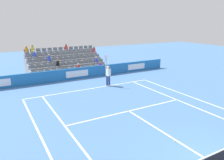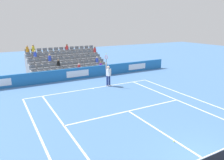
# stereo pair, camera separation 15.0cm
# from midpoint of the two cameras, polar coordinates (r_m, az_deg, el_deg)

# --- Properties ---
(line_baseline) EXTENTS (10.97, 0.10, 0.01)m
(line_baseline) POSITION_cam_midpoint_polar(r_m,az_deg,el_deg) (18.25, -4.90, -2.17)
(line_baseline) COLOR white
(line_baseline) RESTS_ON ground
(line_service) EXTENTS (8.23, 0.10, 0.01)m
(line_service) POSITION_cam_midpoint_polar(r_m,az_deg,el_deg) (13.71, 4.65, -8.14)
(line_service) COLOR white
(line_service) RESTS_ON ground
(line_centre_service) EXTENTS (0.10, 6.40, 0.01)m
(line_centre_service) POSITION_cam_midpoint_polar(r_m,az_deg,el_deg) (11.46, 13.76, -13.48)
(line_centre_service) COLOR white
(line_centre_service) RESTS_ON ground
(line_singles_sideline_left) EXTENTS (0.10, 11.89, 0.01)m
(line_singles_sideline_left) POSITION_cam_midpoint_polar(r_m,az_deg,el_deg) (11.73, -11.48, -12.63)
(line_singles_sideline_left) COLOR white
(line_singles_sideline_left) RESTS_ON ground
(line_singles_sideline_right) EXTENTS (0.10, 11.89, 0.01)m
(line_singles_sideline_right) POSITION_cam_midpoint_polar(r_m,az_deg,el_deg) (15.93, 18.09, -5.50)
(line_singles_sideline_right) COLOR white
(line_singles_sideline_right) RESTS_ON ground
(line_doubles_sideline_left) EXTENTS (0.10, 11.89, 0.01)m
(line_doubles_sideline_left) POSITION_cam_midpoint_polar(r_m,az_deg,el_deg) (11.47, -18.19, -13.81)
(line_doubles_sideline_left) COLOR white
(line_doubles_sideline_left) RESTS_ON ground
(line_doubles_sideline_right) EXTENTS (0.10, 11.89, 0.01)m
(line_doubles_sideline_right) POSITION_cam_midpoint_polar(r_m,az_deg,el_deg) (16.92, 21.28, -4.59)
(line_doubles_sideline_right) COLOR white
(line_doubles_sideline_right) RESTS_ON ground
(line_centre_mark) EXTENTS (0.10, 0.20, 0.01)m
(line_centre_mark) POSITION_cam_midpoint_polar(r_m,az_deg,el_deg) (18.16, -4.77, -2.25)
(line_centre_mark) COLOR white
(line_centre_mark) RESTS_ON ground
(sponsor_barrier) EXTENTS (21.07, 0.22, 1.09)m
(sponsor_barrier) POSITION_cam_midpoint_polar(r_m,az_deg,el_deg) (21.32, -8.89, 1.74)
(sponsor_barrier) COLOR #1E66AD
(sponsor_barrier) RESTS_ON ground
(tennis_net) EXTENTS (11.97, 0.10, 1.07)m
(tennis_net) POSITION_cam_midpoint_polar(r_m,az_deg,el_deg) (9.50, 27.72, -17.96)
(tennis_net) COLOR #33383D
(tennis_net) RESTS_ON ground
(tennis_player) EXTENTS (0.53, 0.40, 2.85)m
(tennis_player) POSITION_cam_midpoint_polar(r_m,az_deg,el_deg) (18.59, -0.76, 1.37)
(tennis_player) COLOR navy
(tennis_player) RESTS_ON ground
(stadium_stand) EXTENTS (8.06, 4.75, 3.05)m
(stadium_stand) POSITION_cam_midpoint_polar(r_m,az_deg,el_deg) (24.58, -11.83, 4.02)
(stadium_stand) COLOR gray
(stadium_stand) RESTS_ON ground
(loose_tennis_ball) EXTENTS (0.07, 0.07, 0.07)m
(loose_tennis_ball) POSITION_cam_midpoint_polar(r_m,az_deg,el_deg) (10.85, 16.37, -15.24)
(loose_tennis_ball) COLOR #D1E533
(loose_tennis_ball) RESTS_ON ground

